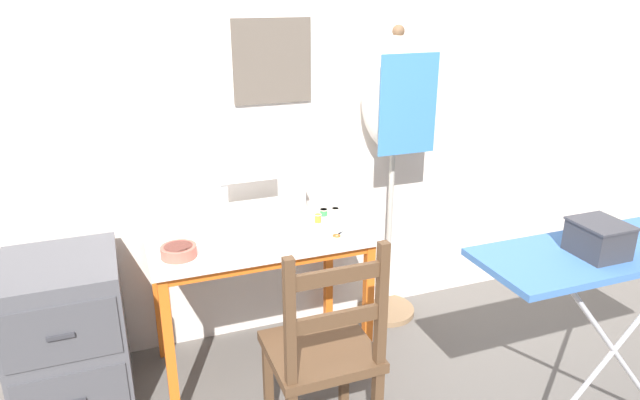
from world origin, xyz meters
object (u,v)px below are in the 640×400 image
(dress_form, at_px, (395,109))
(ironing_board, at_px, (634,254))
(fabric_bowl, at_px, (179,251))
(thread_spool_far_edge, at_px, (335,211))
(filing_cabinet, at_px, (69,335))
(scissors, at_px, (341,233))
(thread_spool_mid_table, at_px, (324,213))
(wooden_chair, at_px, (323,353))
(thread_spool_near_machine, at_px, (318,219))
(sewing_machine, at_px, (265,193))
(storage_box, at_px, (599,238))

(dress_form, distance_m, ironing_board, 1.27)
(fabric_bowl, bearing_deg, dress_form, 17.32)
(thread_spool_far_edge, relative_size, filing_cabinet, 0.06)
(fabric_bowl, bearing_deg, scissors, -1.26)
(thread_spool_mid_table, bearing_deg, filing_cabinet, -178.23)
(thread_spool_mid_table, bearing_deg, thread_spool_far_edge, -0.30)
(thread_spool_far_edge, relative_size, wooden_chair, 0.04)
(fabric_bowl, relative_size, thread_spool_mid_table, 3.29)
(fabric_bowl, bearing_deg, wooden_chair, -44.38)
(thread_spool_near_machine, height_order, thread_spool_far_edge, thread_spool_near_machine)
(sewing_machine, xyz_separation_m, ironing_board, (1.07, -1.07, -0.01))
(sewing_machine, relative_size, storage_box, 2.33)
(thread_spool_mid_table, distance_m, dress_form, 0.63)
(fabric_bowl, bearing_deg, storage_box, -33.33)
(scissors, xyz_separation_m, wooden_chair, (-0.25, -0.43, -0.28))
(thread_spool_mid_table, bearing_deg, fabric_bowl, -163.83)
(ironing_board, bearing_deg, sewing_machine, 134.99)
(dress_form, bearing_deg, thread_spool_near_machine, -155.89)
(thread_spool_mid_table, height_order, thread_spool_far_edge, thread_spool_mid_table)
(fabric_bowl, relative_size, scissors, 1.05)
(thread_spool_near_machine, relative_size, thread_spool_mid_table, 0.97)
(thread_spool_far_edge, height_order, dress_form, dress_form)
(thread_spool_mid_table, height_order, storage_box, storage_box)
(fabric_bowl, bearing_deg, ironing_board, -28.61)
(fabric_bowl, height_order, storage_box, storage_box)
(thread_spool_far_edge, bearing_deg, thread_spool_mid_table, 179.70)
(scissors, relative_size, wooden_chair, 0.15)
(sewing_machine, height_order, filing_cabinet, sewing_machine)
(sewing_machine, xyz_separation_m, wooden_chair, (0.02, -0.69, -0.42))
(scissors, relative_size, thread_spool_far_edge, 3.39)
(fabric_bowl, xyz_separation_m, wooden_chair, (0.45, -0.44, -0.31))
(thread_spool_near_machine, distance_m, storage_box, 1.19)
(fabric_bowl, distance_m, thread_spool_near_machine, 0.66)
(fabric_bowl, height_order, ironing_board, ironing_board)
(filing_cabinet, bearing_deg, storage_box, -30.00)
(thread_spool_far_edge, height_order, storage_box, storage_box)
(dress_form, bearing_deg, thread_spool_far_edge, -158.08)
(ironing_board, bearing_deg, thread_spool_near_machine, 131.78)
(thread_spool_near_machine, bearing_deg, thread_spool_mid_table, 51.16)
(sewing_machine, xyz_separation_m, fabric_bowl, (-0.43, -0.25, -0.11))
(filing_cabinet, relative_size, dress_form, 0.44)
(scissors, relative_size, storage_box, 0.80)
(fabric_bowl, height_order, wooden_chair, wooden_chair)
(wooden_chair, bearing_deg, filing_cabinet, 146.45)
(wooden_chair, bearing_deg, thread_spool_far_edge, 64.55)
(wooden_chair, height_order, ironing_board, wooden_chair)
(sewing_machine, distance_m, storage_box, 1.39)
(thread_spool_mid_table, bearing_deg, wooden_chair, -110.98)
(scissors, height_order, dress_form, dress_form)
(filing_cabinet, height_order, dress_form, dress_form)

